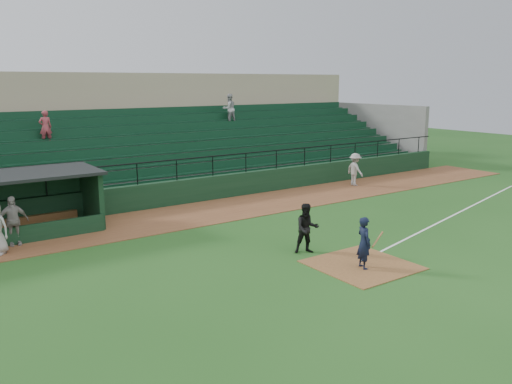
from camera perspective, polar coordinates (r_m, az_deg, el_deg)
ground at (r=18.19m, az=9.14°, el=-7.00°), size 90.00×90.00×0.00m
warning_track at (r=24.31m, az=-4.06°, el=-2.00°), size 40.00×4.00×0.03m
home_plate_dirt at (r=17.53m, az=11.43°, el=-7.78°), size 3.00×3.00×0.03m
foul_line at (r=24.89m, az=20.56°, el=-2.44°), size 17.49×4.44×0.01m
stadium_structure at (r=31.37m, az=-12.15°, el=5.17°), size 38.00×13.08×6.40m
batter_at_plate at (r=16.98m, az=11.67°, el=-5.45°), size 1.08×0.72×1.70m
umpire at (r=18.23m, az=5.56°, el=-3.96°), size 1.06×0.97×1.76m
runner at (r=30.35m, az=10.72°, el=2.43°), size 0.79×1.25×1.84m
dugout_player_a at (r=20.82m, az=-24.95°, el=-2.86°), size 1.08×0.48×1.82m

